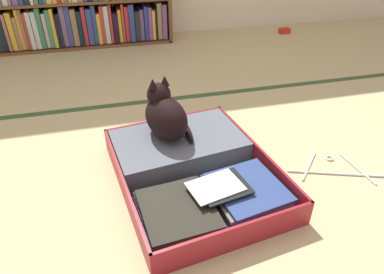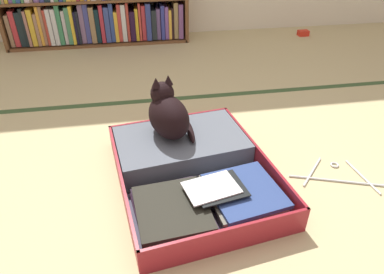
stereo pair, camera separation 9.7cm
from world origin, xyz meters
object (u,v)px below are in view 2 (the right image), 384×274
(open_suitcase, at_px, (190,166))
(small_red_pouch, at_px, (303,33))
(clothes_hanger, at_px, (338,176))
(black_cat, at_px, (168,114))
(bookshelf, at_px, (94,1))

(open_suitcase, distance_m, small_red_pouch, 2.39)
(small_red_pouch, bearing_deg, clothes_hanger, -110.49)
(black_cat, height_order, clothes_hanger, black_cat)
(bookshelf, bearing_deg, small_red_pouch, -3.62)
(black_cat, distance_m, clothes_hanger, 0.85)
(open_suitcase, relative_size, small_red_pouch, 8.97)
(bookshelf, height_order, small_red_pouch, bookshelf)
(clothes_hanger, bearing_deg, bookshelf, 118.75)
(black_cat, height_order, small_red_pouch, black_cat)
(open_suitcase, bearing_deg, black_cat, 111.96)
(bookshelf, relative_size, small_red_pouch, 15.97)
(bookshelf, distance_m, open_suitcase, 2.12)
(bookshelf, height_order, clothes_hanger, bookshelf)
(clothes_hanger, bearing_deg, black_cat, 157.30)
(bookshelf, xyz_separation_m, clothes_hanger, (1.18, -2.16, -0.36))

